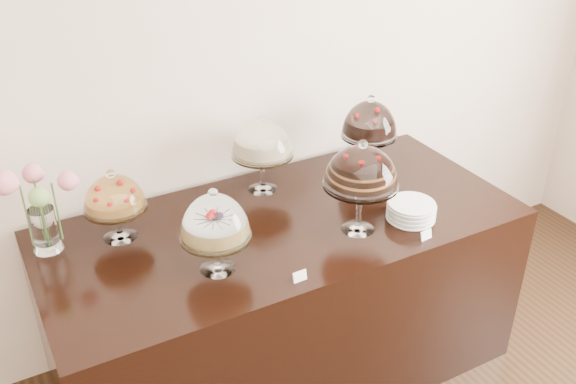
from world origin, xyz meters
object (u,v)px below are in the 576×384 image
cake_stand_sugar_sponge (215,221)px  cake_stand_cheesecake (262,142)px  cake_stand_choco_layer (361,170)px  flower_vase (36,205)px  cake_stand_fruit_tart (114,196)px  cake_stand_dark_choco (370,123)px  plate_stack (411,211)px  display_counter (283,298)px

cake_stand_sugar_sponge → cake_stand_cheesecake: size_ratio=0.95×
cake_stand_sugar_sponge → cake_stand_choco_layer: bearing=-2.3°
cake_stand_sugar_sponge → flower_vase: bearing=141.5°
cake_stand_fruit_tart → cake_stand_choco_layer: bearing=-25.2°
cake_stand_dark_choco → plate_stack: (-0.10, -0.50, -0.23)m
display_counter → flower_vase: 1.24m
display_counter → cake_stand_dark_choco: 0.98m
cake_stand_sugar_sponge → cake_stand_cheesecake: bearing=47.7°
cake_stand_sugar_sponge → cake_stand_dark_choco: 1.11m
display_counter → cake_stand_dark_choco: bearing=20.4°
display_counter → cake_stand_sugar_sponge: cake_stand_sugar_sponge is taller
cake_stand_fruit_tart → plate_stack: (1.22, -0.50, -0.16)m
plate_stack → display_counter: bearing=153.6°
cake_stand_sugar_sponge → cake_stand_fruit_tart: bearing=124.1°
cake_stand_choco_layer → plate_stack: (0.26, -0.04, -0.26)m
cake_stand_choco_layer → plate_stack: 0.37m
cake_stand_sugar_sponge → plate_stack: cake_stand_sugar_sponge is taller
cake_stand_choco_layer → plate_stack: bearing=-9.4°
cake_stand_sugar_sponge → plate_stack: bearing=-4.4°
cake_stand_sugar_sponge → cake_stand_dark_choco: cake_stand_dark_choco is taller
cake_stand_sugar_sponge → flower_vase: (-0.59, 0.47, -0.00)m
cake_stand_choco_layer → cake_stand_cheesecake: size_ratio=1.11×
cake_stand_choco_layer → cake_stand_fruit_tart: bearing=154.8°
display_counter → cake_stand_fruit_tart: bearing=161.4°
cake_stand_dark_choco → cake_stand_sugar_sponge: bearing=-157.6°
plate_stack → flower_vase: bearing=160.4°
cake_stand_choco_layer → cake_stand_fruit_tart: 1.06m
cake_stand_sugar_sponge → cake_stand_fruit_tart: size_ratio=1.12×
cake_stand_dark_choco → cake_stand_cheesecake: bearing=171.7°
flower_vase → plate_stack: 1.63m
cake_stand_dark_choco → plate_stack: size_ratio=1.93×
cake_stand_sugar_sponge → cake_stand_choco_layer: cake_stand_choco_layer is taller
cake_stand_fruit_tart → flower_vase: size_ratio=0.82×
cake_stand_cheesecake → flower_vase: flower_vase is taller
cake_stand_dark_choco → plate_stack: bearing=-101.0°
cake_stand_sugar_sponge → cake_stand_fruit_tart: cake_stand_sugar_sponge is taller
cake_stand_fruit_tart → flower_vase: (-0.31, 0.05, 0.02)m
display_counter → cake_stand_choco_layer: (0.27, -0.22, 0.75)m
cake_stand_sugar_sponge → plate_stack: 0.95m
cake_stand_choco_layer → cake_stand_dark_choco: (0.36, 0.45, -0.03)m
plate_stack → cake_stand_dark_choco: bearing=79.0°
cake_stand_cheesecake → plate_stack: 0.78m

